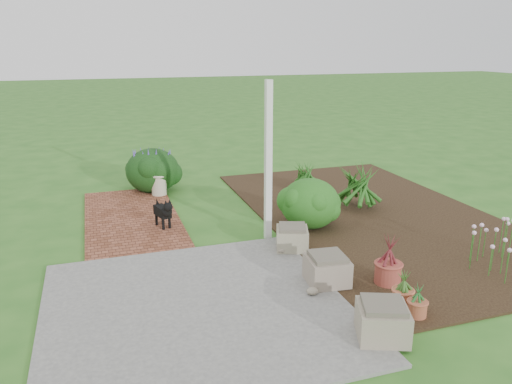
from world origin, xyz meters
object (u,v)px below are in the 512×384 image
object	(u,v)px
black_dog	(164,211)
evergreen_shrub	(310,202)
stone_trough_near	(382,322)
cream_ceramic_urn	(159,185)

from	to	relation	value
black_dog	evergreen_shrub	distance (m)	2.45
black_dog	stone_trough_near	bearing A→B (deg)	-83.67
black_dog	evergreen_shrub	bearing A→B (deg)	-32.82
cream_ceramic_urn	evergreen_shrub	bearing A→B (deg)	-50.35
stone_trough_near	cream_ceramic_urn	xyz separation A→B (m)	(-1.52, 5.94, 0.04)
cream_ceramic_urn	evergreen_shrub	xyz separation A→B (m)	(2.17, -2.62, 0.21)
black_dog	cream_ceramic_urn	xyz separation A→B (m)	(0.18, 1.94, -0.08)
stone_trough_near	evergreen_shrub	bearing A→B (deg)	78.86
black_dog	evergreen_shrub	world-z (taller)	evergreen_shrub
evergreen_shrub	cream_ceramic_urn	bearing A→B (deg)	129.65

